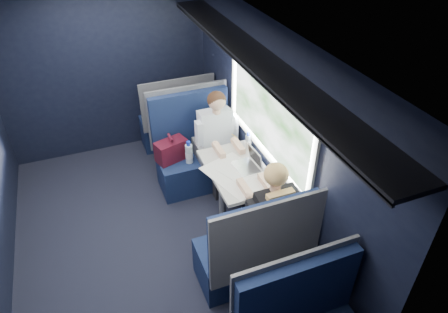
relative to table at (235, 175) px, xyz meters
name	(u,v)px	position (x,y,z in m)	size (l,w,h in m)	color
ground	(149,243)	(-1.03, 0.00, -0.67)	(2.80, 4.20, 0.01)	black
room_shell	(134,130)	(-1.01, 0.00, 0.81)	(3.00, 4.40, 2.40)	black
table	(235,175)	(0.00, 0.00, 0.00)	(0.62, 1.00, 0.74)	#54565E
seat_bay_near	(194,154)	(-0.20, 0.87, -0.24)	(1.05, 0.62, 1.26)	#0C1637
seat_bay_far	(252,253)	(-0.18, -0.87, -0.25)	(1.04, 0.62, 1.26)	#0C1637
seat_row_front	(176,121)	(-0.18, 1.80, -0.25)	(1.04, 0.51, 1.16)	#0C1637
man	(218,138)	(0.07, 0.70, 0.06)	(0.53, 0.56, 1.32)	black
woman	(270,211)	(0.07, -0.71, 0.06)	(0.53, 0.56, 1.32)	black
papers	(236,175)	(-0.03, -0.09, 0.08)	(0.49, 0.70, 0.01)	white
laptop	(250,162)	(0.17, -0.01, 0.14)	(0.25, 0.32, 0.23)	silver
bottle_small	(248,141)	(0.30, 0.33, 0.17)	(0.06, 0.06, 0.21)	silver
cup	(248,145)	(0.30, 0.33, 0.12)	(0.07, 0.07, 0.09)	white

